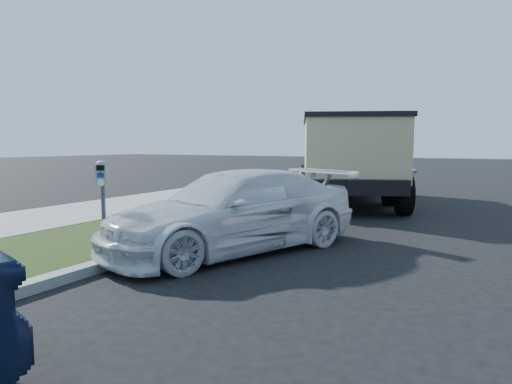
% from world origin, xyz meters
% --- Properties ---
extents(ground, '(120.00, 120.00, 0.00)m').
position_xyz_m(ground, '(0.00, 0.00, 0.00)').
color(ground, black).
rests_on(ground, ground).
extents(streetside, '(6.12, 50.00, 0.15)m').
position_xyz_m(streetside, '(-5.57, 2.00, 0.07)').
color(streetside, gray).
rests_on(streetside, ground).
extents(parking_meter, '(0.24, 0.20, 1.50)m').
position_xyz_m(parking_meter, '(-3.05, -1.25, 1.23)').
color(parking_meter, '#3F4247').
rests_on(parking_meter, ground).
extents(white_wagon, '(3.78, 5.35, 1.44)m').
position_xyz_m(white_wagon, '(-1.47, 0.42, 0.72)').
color(white_wagon, silver).
rests_on(white_wagon, ground).
extents(dump_truck, '(5.24, 7.76, 2.86)m').
position_xyz_m(dump_truck, '(-1.89, 8.27, 1.61)').
color(dump_truck, black).
rests_on(dump_truck, ground).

